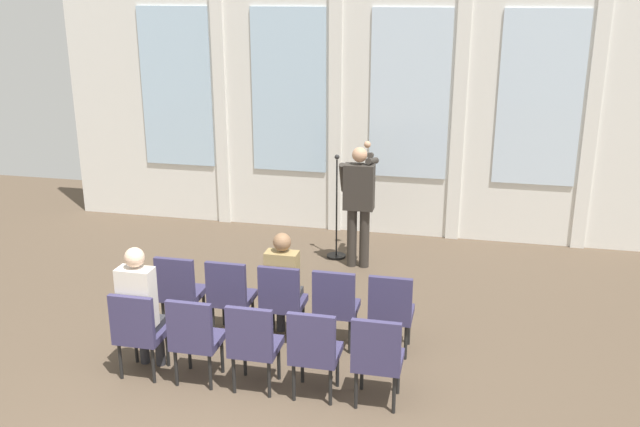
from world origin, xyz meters
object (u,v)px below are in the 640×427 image
speaker (359,198)px  chair_r1_c4 (377,355)px  chair_r0_c0 (180,288)px  chair_r1_c1 (195,335)px  chair_r0_c4 (391,309)px  audience_r1_c0 (140,305)px  chair_r1_c3 (314,348)px  mic_stand (336,236)px  chair_r0_c1 (230,293)px  chair_r0_c3 (335,303)px  audience_r0_c2 (284,280)px  chair_r1_c0 (138,329)px  chair_r0_c2 (282,298)px  chair_r1_c2 (253,342)px

speaker → chair_r1_c4: size_ratio=1.85×
chair_r0_c0 → chair_r1_c1: bearing=-59.5°
chair_r0_c4 → audience_r1_c0: 2.61m
audience_r1_c0 → chair_r1_c3: 1.83m
mic_stand → chair_r0_c4: mic_stand is taller
chair_r0_c1 → chair_r0_c3: same height
audience_r0_c2 → chair_r1_c0: bearing=-137.5°
chair_r0_c2 → chair_r1_c3: (0.61, -1.03, 0.00)m
chair_r1_c4 → audience_r1_c0: bearing=178.2°
chair_r0_c3 → audience_r1_c0: bearing=-152.4°
chair_r0_c4 → speaker: bearing=107.6°
chair_r1_c3 → chair_r1_c4: same height
speaker → chair_r1_c0: 3.86m
mic_stand → chair_r1_c3: 3.77m
chair_r1_c0 → chair_r0_c3: bearing=29.5°
audience_r0_c2 → chair_r1_c3: size_ratio=1.36×
chair_r0_c1 → chair_r1_c3: size_ratio=1.00×
chair_r0_c0 → chair_r1_c3: 2.09m
audience_r0_c2 → chair_r1_c0: audience_r0_c2 is taller
chair_r0_c1 → chair_r0_c2: bearing=0.0°
chair_r0_c0 → chair_r1_c4: 2.63m
mic_stand → chair_r1_c1: mic_stand is taller
mic_stand → chair_r0_c4: (1.14, -2.70, 0.20)m
speaker → audience_r0_c2: 2.41m
chair_r0_c1 → chair_r0_c0: bearing=180.0°
audience_r0_c2 → chair_r0_c4: bearing=-3.9°
chair_r0_c0 → chair_r1_c3: bearing=-29.5°
mic_stand → chair_r1_c4: bearing=-73.0°
audience_r1_c0 → chair_r1_c1: audience_r1_c0 is taller
mic_stand → audience_r1_c0: 3.89m
speaker → audience_r1_c0: (-1.65, -3.38, -0.25)m
mic_stand → audience_r1_c0: bearing=-109.4°
chair_r0_c2 → chair_r0_c4: same height
chair_r1_c0 → chair_r1_c2: size_ratio=1.00×
speaker → chair_r0_c4: size_ratio=1.85×
chair_r0_c0 → chair_r0_c2: 1.21m
chair_r0_c0 → chair_r1_c0: 1.03m
chair_r0_c3 → chair_r1_c0: size_ratio=1.00×
chair_r0_c1 → chair_r0_c4: size_ratio=1.00×
speaker → chair_r1_c2: (-0.44, -3.46, -0.48)m
chair_r0_c1 → chair_r1_c2: 1.19m
chair_r0_c1 → chair_r1_c2: size_ratio=1.00×
chair_r0_c1 → audience_r1_c0: audience_r1_c0 is taller
chair_r0_c0 → chair_r0_c4: size_ratio=1.00×
chair_r0_c1 → audience_r0_c2: (0.61, 0.08, 0.18)m
chair_r1_c0 → chair_r1_c2: (1.21, 0.00, 0.00)m
audience_r0_c2 → speaker: bearing=79.3°
chair_r1_c3 → chair_r1_c4: bearing=0.0°
chair_r0_c2 → chair_r1_c2: bearing=-90.0°
chair_r1_c1 → chair_r1_c2: (0.61, 0.00, 0.00)m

